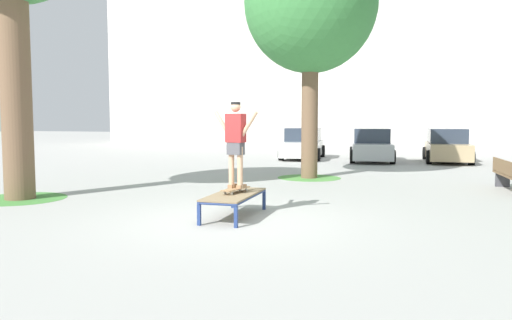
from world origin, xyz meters
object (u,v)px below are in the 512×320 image
skate_box (234,196)px  car_tan (447,147)px  skateboard (236,189)px  tree_mid_back (311,4)px  park_bench (510,175)px  skater (236,138)px  car_silver (371,146)px  car_white (303,145)px

skate_box → car_tan: size_ratio=0.45×
skate_box → skateboard: 0.16m
skateboard → car_tan: car_tan is taller
skateboard → car_tan: 15.42m
tree_mid_back → park_bench: (5.65, -1.52, -5.12)m
skater → car_tan: skater is taller
car_silver → park_bench: bearing=-65.0°
skate_box → tree_mid_back: (0.23, 6.84, 5.16)m
skater → tree_mid_back: tree_mid_back is taller
skate_box → park_bench: (5.88, 5.31, 0.03)m
car_silver → skate_box: bearing=-97.2°
car_silver → skateboard: bearing=-97.2°
car_tan → park_bench: size_ratio=1.75×
skate_box → park_bench: park_bench is taller
skate_box → tree_mid_back: size_ratio=0.24×
skater → park_bench: 7.93m
skater → car_silver: 14.15m
tree_mid_back → car_white: 9.42m
tree_mid_back → car_tan: (4.85, 7.82, -4.88)m
skate_box → car_tan: car_tan is taller
tree_mid_back → car_white: bearing=102.6°
skate_box → car_silver: car_silver is taller
tree_mid_back → car_silver: tree_mid_back is taller
skater → car_tan: size_ratio=0.40×
car_silver → park_bench: car_silver is taller
skateboard → skate_box: bearing=-90.0°
car_silver → car_tan: bearing=9.4°
skate_box → car_white: 14.78m
skateboard → tree_mid_back: size_ratio=0.11×
car_white → skate_box: bearing=-84.1°
car_white → car_tan: bearing=-0.4°
car_white → car_tan: size_ratio=1.02×
car_silver → car_white: bearing=169.9°
car_tan → park_bench: bearing=-85.1°
car_silver → tree_mid_back: bearing=-102.0°
car_tan → tree_mid_back: bearing=-121.8°
tree_mid_back → skater: bearing=-92.0°
car_white → skateboard: bearing=-84.1°
skateboard → tree_mid_back: (0.23, 6.73, 5.03)m
car_silver → car_tan: (3.30, 0.54, 0.00)m
skater → car_white: (-1.52, 14.59, -0.84)m
car_silver → car_tan: size_ratio=1.03×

